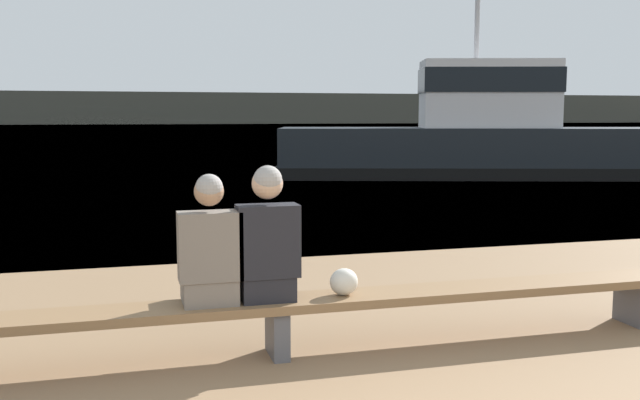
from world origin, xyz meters
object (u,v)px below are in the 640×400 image
object	(u,v)px
person_left	(210,250)
tugboat_red	(473,141)
bench_main	(277,310)
person_right	(267,242)
shopping_bag	(344,282)

from	to	relation	value
person_left	tugboat_red	bearing A→B (deg)	56.12
bench_main	tugboat_red	world-z (taller)	tugboat_red
person_right	shopping_bag	size ratio (longest dim) A/B	4.61
person_right	shopping_bag	world-z (taller)	person_right
person_right	shopping_bag	bearing A→B (deg)	-0.66
bench_main	person_right	size ratio (longest dim) A/B	6.84
person_right	tugboat_red	bearing A→B (deg)	57.37
tugboat_red	person_left	bearing A→B (deg)	162.83
person_right	shopping_bag	xyz separation A→B (m)	(0.58, -0.01, -0.33)
person_left	tugboat_red	distance (m)	16.13
person_left	person_right	size ratio (longest dim) A/B	0.95
person_left	shopping_bag	distance (m)	1.04
shopping_bag	tugboat_red	bearing A→B (deg)	59.18
shopping_bag	tugboat_red	xyz separation A→B (m)	(7.99, 13.40, 0.51)
person_left	person_right	distance (m)	0.42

